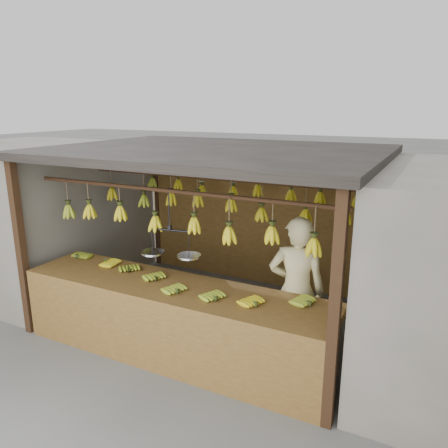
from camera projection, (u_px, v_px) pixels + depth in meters
The scene contains 8 objects.
ground at pixel (215, 316), 6.30m from camera, with size 80.00×80.00×0.00m, color #5B5B57.
stall at pixel (225, 177), 6.07m from camera, with size 4.30×3.30×2.40m.
neighbor_left at pixel (31, 212), 7.57m from camera, with size 3.00×3.00×2.30m, color slate.
counter at pixel (167, 304), 5.03m from camera, with size 3.87×0.88×0.96m.
hanging_bananas at pixel (214, 205), 5.87m from camera, with size 3.62×2.25×0.38m.
balance_scale at pixel (170, 251), 5.12m from camera, with size 0.73×0.36×0.78m.
vendor at pixel (296, 291), 5.00m from camera, with size 0.64×0.42×1.76m, color beige.
bag_bundles at pixel (375, 241), 6.35m from camera, with size 0.08×0.26×1.28m.
Camera 1 is at (2.71, -5.06, 2.93)m, focal length 35.00 mm.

